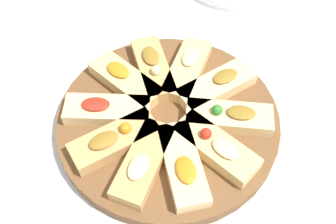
{
  "coord_description": "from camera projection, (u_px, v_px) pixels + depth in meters",
  "views": [
    {
      "loc": [
        0.3,
        -0.2,
        0.53
      ],
      "look_at": [
        0.0,
        0.0,
        0.03
      ],
      "focal_mm": 42.0,
      "sensor_mm": 36.0,
      "label": 1
    }
  ],
  "objects": [
    {
      "name": "serving_board",
      "position": [
        168.0,
        120.0,
        0.63
      ],
      "size": [
        0.36,
        0.36,
        0.02
      ],
      "primitive_type": "cylinder",
      "color": "brown",
      "rests_on": "ground_plane"
    },
    {
      "name": "focaccia_slice_4",
      "position": [
        229.0,
        117.0,
        0.61
      ],
      "size": [
        0.12,
        0.13,
        0.04
      ],
      "color": "#E5C689",
      "rests_on": "serving_board"
    },
    {
      "name": "focaccia_slice_9",
      "position": [
        107.0,
        110.0,
        0.62
      ],
      "size": [
        0.12,
        0.14,
        0.03
      ],
      "color": "#E5C689",
      "rests_on": "serving_board"
    },
    {
      "name": "focaccia_slice_8",
      "position": [
        125.0,
        80.0,
        0.65
      ],
      "size": [
        0.14,
        0.08,
        0.03
      ],
      "color": "#DBB775",
      "rests_on": "serving_board"
    },
    {
      "name": "focaccia_slice_6",
      "position": [
        187.0,
        69.0,
        0.67
      ],
      "size": [
        0.12,
        0.14,
        0.03
      ],
      "color": "#DBB775",
      "rests_on": "serving_board"
    },
    {
      "name": "ground_plane",
      "position": [
        168.0,
        124.0,
        0.64
      ],
      "size": [
        3.0,
        3.0,
        0.0
      ],
      "primitive_type": "plane",
      "color": "silver"
    },
    {
      "name": "focaccia_slice_3",
      "position": [
        216.0,
        147.0,
        0.58
      ],
      "size": [
        0.14,
        0.08,
        0.04
      ],
      "color": "#DBB775",
      "rests_on": "serving_board"
    },
    {
      "name": "focaccia_slice_1",
      "position": [
        144.0,
        162.0,
        0.56
      ],
      "size": [
        0.12,
        0.14,
        0.03
      ],
      "color": "tan",
      "rests_on": "serving_board"
    },
    {
      "name": "focaccia_slice_0",
      "position": [
        113.0,
        138.0,
        0.59
      ],
      "size": [
        0.05,
        0.14,
        0.04
      ],
      "color": "tan",
      "rests_on": "serving_board"
    },
    {
      "name": "focaccia_slice_2",
      "position": [
        183.0,
        165.0,
        0.56
      ],
      "size": [
        0.14,
        0.09,
        0.03
      ],
      "color": "#E5C689",
      "rests_on": "serving_board"
    },
    {
      "name": "focaccia_slice_5",
      "position": [
        217.0,
        86.0,
        0.65
      ],
      "size": [
        0.05,
        0.13,
        0.03
      ],
      "color": "#E5C689",
      "rests_on": "serving_board"
    },
    {
      "name": "focaccia_slice_7",
      "position": [
        153.0,
        68.0,
        0.67
      ],
      "size": [
        0.14,
        0.09,
        0.04
      ],
      "color": "tan",
      "rests_on": "serving_board"
    }
  ]
}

